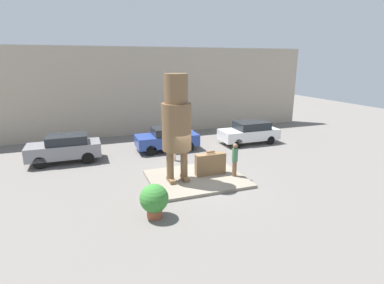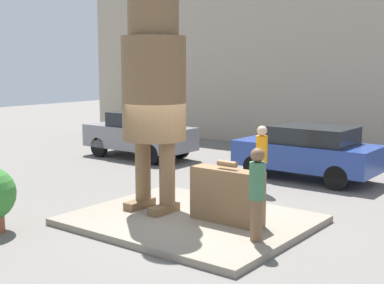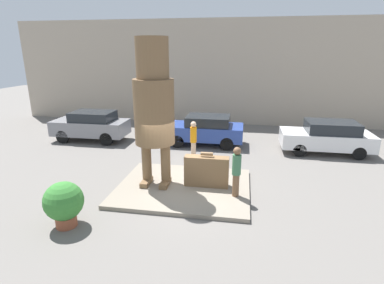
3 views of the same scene
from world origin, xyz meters
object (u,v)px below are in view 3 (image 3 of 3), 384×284
(giant_suitcase, at_px, (207,171))
(worker_hivis, at_px, (193,139))
(planter_pot, at_px, (64,203))
(statue_figure, at_px, (154,102))
(parked_car_white, at_px, (327,137))
(tourist, at_px, (236,170))
(parked_car_blue, at_px, (205,129))
(parked_car_grey, at_px, (91,125))

(giant_suitcase, distance_m, worker_hivis, 3.28)
(giant_suitcase, height_order, planter_pot, giant_suitcase)
(statue_figure, distance_m, parked_car_white, 9.06)
(tourist, distance_m, parked_car_blue, 6.28)
(planter_pot, xyz_separation_m, worker_hivis, (2.64, 6.17, 0.22))
(planter_pot, relative_size, worker_hivis, 0.76)
(statue_figure, relative_size, giant_suitcase, 3.25)
(parked_car_grey, xyz_separation_m, worker_hivis, (6.07, -1.95, 0.09))
(giant_suitcase, height_order, worker_hivis, worker_hivis)
(statue_figure, xyz_separation_m, worker_hivis, (0.82, 3.25, -2.16))
(tourist, relative_size, parked_car_blue, 0.42)
(worker_hivis, bearing_deg, parked_car_grey, 162.15)
(giant_suitcase, relative_size, parked_car_white, 0.37)
(parked_car_blue, relative_size, planter_pot, 3.04)
(parked_car_blue, xyz_separation_m, planter_pot, (-2.88, -8.43, -0.09))
(giant_suitcase, height_order, parked_car_white, parked_car_white)
(worker_hivis, bearing_deg, planter_pot, -113.16)
(giant_suitcase, bearing_deg, parked_car_white, 43.84)
(giant_suitcase, distance_m, parked_car_blue, 5.44)
(parked_car_blue, distance_m, planter_pot, 8.91)
(statue_figure, distance_m, planter_pot, 4.19)
(parked_car_white, relative_size, worker_hivis, 2.39)
(parked_car_grey, distance_m, worker_hivis, 6.37)
(giant_suitcase, bearing_deg, statue_figure, -175.88)
(tourist, distance_m, parked_car_white, 7.06)
(parked_car_blue, bearing_deg, statue_figure, 79.17)
(parked_car_blue, bearing_deg, parked_car_grey, 2.82)
(statue_figure, distance_m, giant_suitcase, 3.04)
(tourist, height_order, worker_hivis, tourist)
(planter_pot, height_order, worker_hivis, worker_hivis)
(statue_figure, distance_m, parked_car_blue, 6.06)
(tourist, height_order, parked_car_blue, tourist)
(parked_car_grey, distance_m, parked_car_white, 12.32)
(statue_figure, relative_size, worker_hivis, 2.90)
(statue_figure, height_order, parked_car_white, statue_figure)
(tourist, distance_m, parked_car_grey, 9.92)
(parked_car_grey, height_order, planter_pot, parked_car_grey)
(tourist, relative_size, parked_car_white, 0.41)
(giant_suitcase, relative_size, planter_pot, 1.17)
(tourist, bearing_deg, planter_pot, -152.64)
(giant_suitcase, bearing_deg, parked_car_grey, 144.33)
(tourist, distance_m, planter_pot, 5.29)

